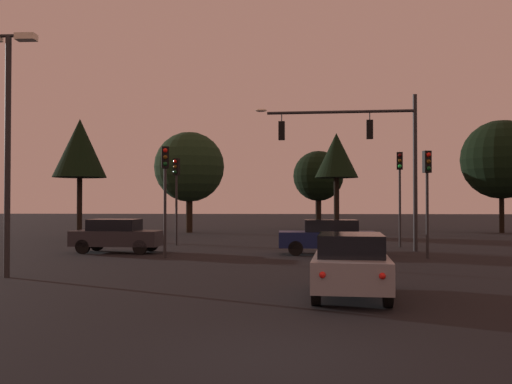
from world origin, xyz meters
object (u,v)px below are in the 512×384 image
traffic_light_median (427,182)px  tree_behind_sign (189,167)px  traffic_light_corner_left (176,184)px  car_crossing_left (328,236)px  car_nearside_lane (351,264)px  tree_lot_edge (336,156)px  traffic_signal_mast_arm (368,145)px  tree_center_horizon (80,149)px  traffic_light_corner_right (400,180)px  car_crossing_right (117,235)px  traffic_light_far_side (165,179)px  tree_right_cluster (318,176)px  parking_lot_lamp_post (8,121)px  tree_left_far (501,160)px

traffic_light_median → tree_behind_sign: bearing=124.2°
traffic_light_corner_left → car_crossing_left: size_ratio=1.08×
car_nearside_lane → tree_lot_edge: size_ratio=0.55×
traffic_signal_mast_arm → tree_center_horizon: bearing=155.7°
traffic_light_corner_right → car_crossing_right: bearing=-163.4°
car_crossing_left → traffic_light_far_side: bearing=-164.7°
traffic_light_median → tree_lot_edge: 19.72m
traffic_light_corner_right → car_crossing_right: (-13.48, -4.01, -2.62)m
traffic_light_corner_left → car_crossing_left: traffic_light_corner_left is taller
traffic_signal_mast_arm → traffic_light_median: 4.45m
tree_right_cluster → tree_center_horizon: bearing=-135.7°
car_crossing_left → tree_lot_edge: size_ratio=0.57×
car_crossing_right → car_nearside_lane: bearing=-51.6°
traffic_light_corner_left → car_nearside_lane: bearing=-65.4°
traffic_light_far_side → car_nearside_lane: size_ratio=1.11×
traffic_light_corner_left → car_crossing_left: 9.47m
car_crossing_left → parking_lot_lamp_post: parking_lot_lamp_post is taller
traffic_light_corner_left → traffic_light_corner_right: 11.69m
traffic_signal_mast_arm → parking_lot_lamp_post: parking_lot_lamp_post is taller
car_crossing_right → parking_lot_lamp_post: (-0.75, -8.68, 3.96)m
tree_behind_sign → tree_lot_edge: tree_behind_sign is taller
traffic_light_corner_left → traffic_light_far_side: traffic_light_corner_left is taller
traffic_light_corner_left → tree_left_far: 26.27m
tree_behind_sign → tree_lot_edge: size_ratio=1.02×
tree_lot_edge → tree_center_horizon: bearing=-153.4°
tree_behind_sign → tree_center_horizon: 9.95m
tree_left_far → parking_lot_lamp_post: bearing=-132.2°
parking_lot_lamp_post → tree_center_horizon: (-4.42, 17.88, 0.88)m
traffic_light_median → traffic_light_far_side: traffic_light_far_side is taller
tree_left_far → tree_behind_sign: bearing=-177.4°
tree_behind_sign → car_nearside_lane: bearing=-72.9°
traffic_light_far_side → car_crossing_left: traffic_light_far_side is taller
car_crossing_right → tree_center_horizon: size_ratio=0.55×
tree_right_cluster → car_crossing_right: bearing=-113.1°
traffic_light_median → car_crossing_right: 13.77m
traffic_light_corner_left → parking_lot_lamp_post: (-2.56, -13.23, 1.48)m
traffic_signal_mast_arm → car_nearside_lane: bearing=-99.7°
traffic_signal_mast_arm → car_crossing_left: (-2.02, -2.01, -4.20)m
traffic_light_corner_left → tree_left_far: tree_left_far is taller
traffic_light_corner_right → parking_lot_lamp_post: size_ratio=0.66×
tree_behind_sign → tree_left_far: bearing=2.6°
car_crossing_left → tree_right_cluster: (0.90, 24.75, 3.79)m
car_crossing_left → car_crossing_right: same height
traffic_signal_mast_arm → traffic_light_far_side: bearing=-156.4°
traffic_light_corner_left → tree_center_horizon: bearing=146.4°
traffic_light_far_side → tree_left_far: (21.23, 20.81, 2.30)m
traffic_light_far_side → tree_behind_sign: tree_behind_sign is taller
tree_behind_sign → car_crossing_left: bearing=-62.6°
tree_lot_edge → tree_behind_sign: bearing=180.0°
traffic_signal_mast_arm → traffic_light_corner_right: 3.45m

